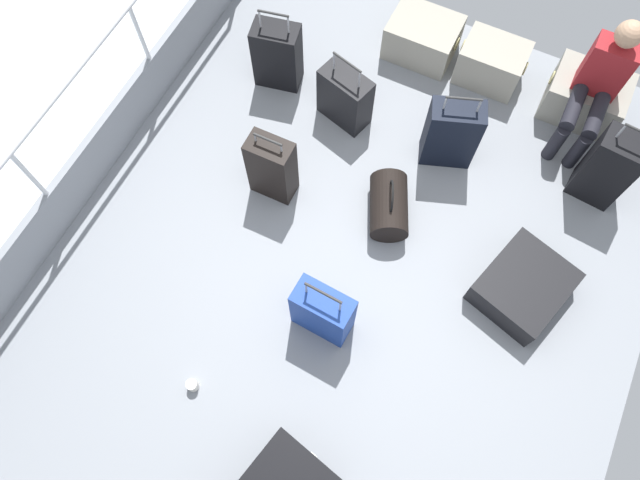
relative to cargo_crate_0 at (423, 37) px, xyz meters
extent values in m
cube|color=gray|center=(0.30, -2.12, -0.21)|extent=(4.40, 5.20, 0.06)
cube|color=gray|center=(-1.87, -2.12, 0.05)|extent=(0.06, 5.20, 0.45)
cylinder|color=silver|center=(-1.87, -2.81, 0.32)|extent=(0.04, 0.04, 1.00)
cylinder|color=silver|center=(-1.87, -1.42, 0.32)|extent=(0.04, 0.04, 1.00)
cylinder|color=silver|center=(-1.87, -2.12, 0.82)|extent=(0.04, 4.16, 0.04)
cube|color=white|center=(-3.30, -2.12, -0.52)|extent=(2.40, 7.28, 0.01)
cube|color=#9E9989|center=(0.00, 0.00, 0.00)|extent=(0.60, 0.47, 0.35)
torus|color=tan|center=(-0.31, 0.00, 0.07)|extent=(0.02, 0.12, 0.12)
torus|color=tan|center=(0.31, 0.00, 0.07)|extent=(0.02, 0.12, 0.12)
cube|color=#9E9989|center=(0.65, -0.01, 0.01)|extent=(0.54, 0.40, 0.38)
torus|color=tan|center=(0.37, -0.01, 0.09)|extent=(0.02, 0.12, 0.12)
torus|color=tan|center=(0.92, -0.01, 0.09)|extent=(0.02, 0.12, 0.12)
cube|color=gray|center=(1.48, 0.01, 0.01)|extent=(0.62, 0.48, 0.37)
torus|color=tan|center=(1.16, 0.01, 0.08)|extent=(0.02, 0.12, 0.12)
torus|color=tan|center=(1.80, 0.01, 0.08)|extent=(0.02, 0.12, 0.12)
cube|color=maroon|center=(1.48, -0.04, 0.44)|extent=(0.34, 0.20, 0.48)
sphere|color=tan|center=(1.48, -0.04, 0.80)|extent=(0.20, 0.20, 0.20)
cylinder|color=black|center=(1.57, -0.34, 0.24)|extent=(0.12, 0.40, 0.12)
cylinder|color=black|center=(1.57, -0.54, 0.01)|extent=(0.11, 0.11, 0.37)
cylinder|color=black|center=(1.39, -0.34, 0.24)|extent=(0.12, 0.40, 0.12)
cylinder|color=black|center=(1.39, -0.54, 0.01)|extent=(0.11, 0.11, 0.37)
cube|color=black|center=(-1.01, -0.84, 0.13)|extent=(0.43, 0.31, 0.61)
cylinder|color=#A5A8AD|center=(-1.12, -0.86, 0.52)|extent=(0.02, 0.02, 0.17)
cylinder|color=#A5A8AD|center=(-0.89, -0.82, 0.52)|extent=(0.02, 0.02, 0.17)
cylinder|color=#2D2D2D|center=(-1.01, -0.84, 0.61)|extent=(0.25, 0.07, 0.02)
cube|color=white|center=(-1.03, -0.72, 0.25)|extent=(0.05, 0.02, 0.08)
cube|color=black|center=(-0.32, -0.94, 0.08)|extent=(0.48, 0.34, 0.51)
cylinder|color=#A5A8AD|center=(-0.45, -0.91, 0.42)|extent=(0.02, 0.02, 0.18)
cylinder|color=#A5A8AD|center=(-0.20, -0.98, 0.42)|extent=(0.02, 0.02, 0.18)
cylinder|color=#2D2D2D|center=(-0.32, -0.94, 0.51)|extent=(0.28, 0.10, 0.02)
cube|color=silver|center=(-0.29, -0.83, 0.13)|extent=(0.05, 0.02, 0.08)
cube|color=white|center=(0.68, -3.55, 0.01)|extent=(0.05, 0.02, 0.08)
cube|color=black|center=(1.55, -1.81, -0.05)|extent=(0.73, 0.78, 0.25)
cube|color=green|center=(1.65, -1.49, -0.01)|extent=(0.05, 0.02, 0.08)
cube|color=black|center=(-0.53, -1.83, 0.14)|extent=(0.35, 0.21, 0.64)
cylinder|color=#A5A8AD|center=(-0.64, -1.83, 0.50)|extent=(0.02, 0.02, 0.08)
cylinder|color=#A5A8AD|center=(-0.43, -1.83, 0.50)|extent=(0.02, 0.02, 0.08)
cylinder|color=#2D2D2D|center=(-0.53, -1.83, 0.54)|extent=(0.23, 0.02, 0.02)
cube|color=green|center=(-0.53, -1.72, 0.24)|extent=(0.05, 0.01, 0.08)
cube|color=black|center=(0.60, -0.93, 0.14)|extent=(0.47, 0.36, 0.64)
cylinder|color=#A5A8AD|center=(0.48, -0.97, 0.53)|extent=(0.02, 0.02, 0.13)
cylinder|color=#A5A8AD|center=(0.72, -0.89, 0.53)|extent=(0.02, 0.02, 0.13)
cylinder|color=#2D2D2D|center=(0.60, -0.93, 0.60)|extent=(0.26, 0.11, 0.02)
cube|color=white|center=(0.56, -0.82, 0.32)|extent=(0.05, 0.02, 0.08)
cube|color=navy|center=(0.32, -2.68, 0.10)|extent=(0.43, 0.24, 0.55)
cylinder|color=#A5A8AD|center=(0.19, -2.67, 0.45)|extent=(0.02, 0.02, 0.15)
cylinder|color=#A5A8AD|center=(0.44, -2.68, 0.45)|extent=(0.02, 0.02, 0.15)
cylinder|color=#2D2D2D|center=(0.32, -2.68, 0.53)|extent=(0.27, 0.03, 0.02)
cube|color=white|center=(0.33, -2.57, 0.21)|extent=(0.05, 0.01, 0.08)
cube|color=black|center=(1.79, -0.72, 0.17)|extent=(0.38, 0.29, 0.70)
cylinder|color=#A5A8AD|center=(1.69, -0.71, 0.60)|extent=(0.02, 0.02, 0.15)
cube|color=white|center=(1.80, -0.58, 0.40)|extent=(0.05, 0.01, 0.08)
cylinder|color=black|center=(0.39, -1.65, -0.03)|extent=(0.48, 0.58, 0.30)
torus|color=black|center=(0.39, -1.65, 0.13)|extent=(0.12, 0.24, 0.25)
cylinder|color=white|center=(-0.30, -3.51, -0.13)|extent=(0.08, 0.08, 0.10)
camera|label=1|loc=(0.80, -3.71, 4.07)|focal=32.83mm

